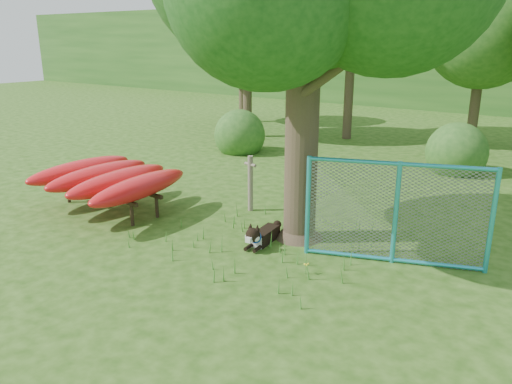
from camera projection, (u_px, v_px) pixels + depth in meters
The scene contains 12 objects.
ground at pixel (209, 258), 9.16m from camera, with size 80.00×80.00×0.00m, color #22490E.
wooden_post at pixel (250, 182), 11.50m from camera, with size 0.36×0.15×1.31m.
kayak_rack at pixel (109, 178), 11.53m from camera, with size 3.15×3.10×1.01m.
husky_dog at pixel (261, 236), 9.69m from camera, with size 0.39×1.21×0.54m.
fence_section at pixel (396, 213), 8.71m from camera, with size 3.02×1.17×3.11m.
wildflower_clump at pixel (306, 265), 8.48m from camera, with size 0.09×0.09×0.21m.
bg_tree_a at pixel (247, 22), 19.24m from camera, with size 4.40×4.40×6.70m.
bg_tree_c at pixel (484, 31), 17.24m from camera, with size 4.00×4.00×6.12m.
bg_tree_f at pixel (242, 42), 23.18m from camera, with size 3.60×3.60×5.55m.
shrub_left at pixel (240, 152), 17.78m from camera, with size 1.80×1.80×1.80m, color #295A1D.
shrub_mid at pixel (454, 172), 15.06m from camera, with size 1.80×1.80×1.80m, color #295A1D.
wooded_hillside at pixel (511, 54), 30.08m from camera, with size 80.00×12.00×6.00m, color #295A1D.
Camera 1 is at (5.58, -6.34, 3.85)m, focal length 35.00 mm.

